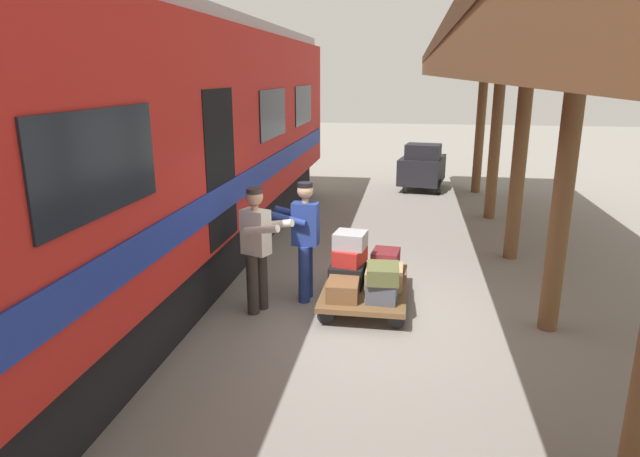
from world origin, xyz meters
TOP-DOWN VIEW (x-y plane):
  - ground_plane at (0.00, 0.00)m, footprint 60.00×60.00m
  - platform_canopy at (-2.09, 0.00)m, footprint 3.20×17.91m
  - train_car at (3.58, 0.00)m, footprint 3.02×16.16m
  - luggage_cart at (0.20, -0.44)m, footprint 1.14×1.89m
  - suitcase_brown_leather at (0.46, 0.08)m, footprint 0.42×0.56m
  - suitcase_navy_fabric at (-0.05, -0.96)m, footprint 0.42×0.61m
  - suitcase_tan_vintage at (-0.05, -0.44)m, footprint 0.51×0.61m
  - suitcase_black_hardshell at (0.46, -0.44)m, footprint 0.48×0.63m
  - suitcase_slate_roller at (-0.05, 0.08)m, footprint 0.41×0.49m
  - suitcase_teal_softside at (0.46, -0.96)m, footprint 0.44×0.60m
  - suitcase_red_plastic at (0.43, -0.44)m, footprint 0.47×0.57m
  - suitcase_gray_aluminum at (0.43, -0.47)m, footprint 0.47×0.46m
  - suitcase_maroon_trunk at (-0.04, -0.93)m, footprint 0.42×0.50m
  - suitcase_olive_duffel at (-0.05, 0.10)m, footprint 0.43×0.51m
  - porter_in_overalls at (1.08, -0.44)m, footprint 0.68×0.44m
  - porter_by_door at (1.61, 0.07)m, footprint 0.74×0.59m
  - baggage_tug at (-0.69, -8.65)m, footprint 1.37×1.86m

SIDE VIEW (x-z plane):
  - ground_plane at x=0.00m, z-range 0.00..0.00m
  - luggage_cart at x=0.20m, z-range 0.10..0.38m
  - suitcase_navy_fabric at x=-0.05m, z-range 0.28..0.44m
  - suitcase_brown_leather at x=0.46m, z-range 0.28..0.52m
  - suitcase_tan_vintage at x=-0.05m, z-range 0.28..0.54m
  - suitcase_slate_roller at x=-0.05m, z-range 0.28..0.55m
  - suitcase_teal_softside at x=0.46m, z-range 0.28..0.57m
  - suitcase_black_hardshell at x=0.46m, z-range 0.28..0.58m
  - suitcase_maroon_trunk at x=-0.04m, z-range 0.44..0.64m
  - baggage_tug at x=-0.69m, z-range -0.02..1.28m
  - suitcase_olive_duffel at x=-0.05m, z-range 0.55..0.76m
  - suitcase_red_plastic at x=0.43m, z-range 0.58..0.80m
  - suitcase_gray_aluminum at x=0.43m, z-range 0.80..1.02m
  - porter_in_overalls at x=1.08m, z-range 0.07..1.78m
  - porter_by_door at x=1.61m, z-range 0.07..1.78m
  - train_car at x=3.58m, z-range 0.06..4.06m
  - platform_canopy at x=-2.09m, z-range 1.47..5.03m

